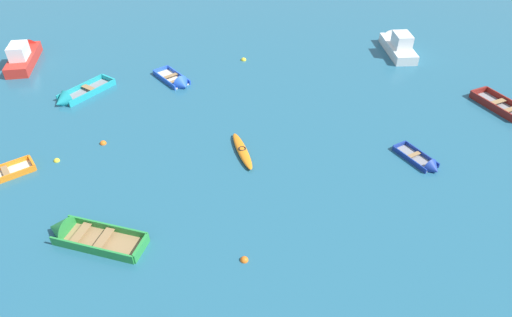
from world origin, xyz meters
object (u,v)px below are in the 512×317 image
Objects in this scene: rowboat_blue_near_right at (179,83)px; rowboat_green_back_row_left at (77,234)px; rowboat_deep_blue_near_left at (426,164)px; motor_launch_red_back_row_center at (24,55)px; rowboat_turquoise_cluster_inner at (72,97)px; kayak_orange_foreground_center at (242,151)px; mooring_buoy_outer_edge at (57,161)px; mooring_buoy_central at (103,144)px; mooring_buoy_between_boats_right at (244,260)px; motor_launch_white_back_row_right at (397,44)px; mooring_buoy_trailing at (244,60)px.

rowboat_green_back_row_left reaches higher than rowboat_blue_near_right.
motor_launch_red_back_row_center is at bearing 153.54° from rowboat_deep_blue_near_left.
motor_launch_red_back_row_center is 12.17m from rowboat_blue_near_right.
kayak_orange_foreground_center is (10.82, -5.78, -0.03)m from rowboat_turquoise_cluster_inner.
rowboat_green_back_row_left reaches higher than rowboat_turquoise_cluster_inner.
mooring_buoy_outer_edge is (-9.74, -0.54, -0.15)m from kayak_orange_foreground_center.
mooring_buoy_central reaches higher than mooring_buoy_between_boats_right.
rowboat_turquoise_cluster_inner is 12.26m from kayak_orange_foreground_center.
motor_launch_white_back_row_right is at bearing 17.27° from rowboat_turquoise_cluster_inner.
rowboat_deep_blue_near_left is at bearing -7.59° from mooring_buoy_central.
rowboat_deep_blue_near_left is 11.12m from mooring_buoy_between_boats_right.
kayak_orange_foreground_center is at bearing -132.41° from motor_launch_white_back_row_right.
motor_launch_white_back_row_right is (2.15, 14.08, 0.42)m from rowboat_deep_blue_near_left.
motor_launch_red_back_row_center is 15.94× the size of mooring_buoy_between_boats_right.
motor_launch_white_back_row_right is at bearing 60.11° from mooring_buoy_between_boats_right.
motor_launch_red_back_row_center is 27.60m from motor_launch_white_back_row_right.
rowboat_deep_blue_near_left is at bearing -2.31° from mooring_buoy_outer_edge.
rowboat_blue_near_right is at bearing -139.69° from mooring_buoy_trailing.
motor_launch_white_back_row_right is at bearing 31.86° from mooring_buoy_outer_edge.
rowboat_blue_near_right is at bearing 146.96° from rowboat_deep_blue_near_left.
motor_launch_red_back_row_center is at bearing 130.74° from mooring_buoy_between_boats_right.
rowboat_green_back_row_left reaches higher than kayak_orange_foreground_center.
mooring_buoy_between_boats_right is (16.04, -18.63, -0.55)m from motor_launch_red_back_row_center.
motor_launch_white_back_row_right reaches higher than rowboat_turquoise_cluster_inner.
rowboat_turquoise_cluster_inner is 10.37× the size of mooring_buoy_trailing.
rowboat_turquoise_cluster_inner is at bearing 123.04° from mooring_buoy_central.
rowboat_deep_blue_near_left is 0.84× the size of rowboat_blue_near_right.
rowboat_green_back_row_left is 7.34m from mooring_buoy_between_boats_right.
motor_launch_red_back_row_center is at bearing 117.15° from rowboat_green_back_row_left.
rowboat_blue_near_right is 8.80m from kayak_orange_foreground_center.
rowboat_deep_blue_near_left is 0.84× the size of kayak_orange_foreground_center.
rowboat_green_back_row_left is at bearing -84.77° from mooring_buoy_central.
motor_launch_white_back_row_right reaches higher than mooring_buoy_trailing.
mooring_buoy_between_boats_right is at bearing -88.93° from kayak_orange_foreground_center.
motor_launch_white_back_row_right is 15.08× the size of mooring_buoy_between_boats_right.
mooring_buoy_outer_edge is (-19.26, 0.78, -0.12)m from rowboat_deep_blue_near_left.
mooring_buoy_between_boats_right is (7.20, -1.39, -0.21)m from rowboat_green_back_row_left.
motor_launch_white_back_row_right is at bearing 17.69° from rowboat_blue_near_right.
mooring_buoy_outer_edge is at bearing -62.58° from motor_launch_red_back_row_center.
mooring_buoy_between_boats_right is (-9.38, -5.97, -0.12)m from rowboat_deep_blue_near_left.
mooring_buoy_between_boats_right is (9.88, -6.75, 0.00)m from mooring_buoy_outer_edge.
kayak_orange_foreground_center is at bearing 39.82° from rowboat_green_back_row_left.
rowboat_green_back_row_left is (3.75, -11.67, 0.03)m from rowboat_turquoise_cluster_inner.
motor_launch_red_back_row_center is 24.59m from mooring_buoy_between_boats_right.
motor_launch_red_back_row_center is 14.93× the size of mooring_buoy_central.
rowboat_green_back_row_left is 18.63m from mooring_buoy_trailing.
rowboat_green_back_row_left is 0.89× the size of motor_launch_white_back_row_right.
rowboat_blue_near_right is (6.51, 1.90, -0.03)m from rowboat_turquoise_cluster_inner.
rowboat_green_back_row_left is at bearing -112.35° from mooring_buoy_trailing.
mooring_buoy_central is (3.12, -4.80, -0.18)m from rowboat_turquoise_cluster_inner.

